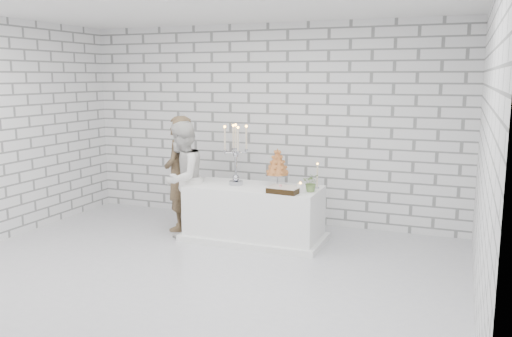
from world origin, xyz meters
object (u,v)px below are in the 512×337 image
groom (178,173)px  bride (182,179)px  candelabra (236,154)px  croquembouche (277,167)px  cake_table (254,213)px

groom → bride: bearing=24.2°
bride → groom: bearing=-143.8°
groom → candelabra: bearing=69.9°
groom → croquembouche: bearing=76.7°
cake_table → candelabra: (-0.27, 0.00, 0.79)m
groom → candelabra: 1.01m
cake_table → candelabra: bearing=179.8°
candelabra → cake_table: bearing=-0.2°
cake_table → bride: size_ratio=1.12×
cake_table → croquembouche: bearing=22.7°
bride → candelabra: bride is taller
candelabra → croquembouche: 0.59m
bride → candelabra: 0.85m
cake_table → bride: 1.12m
bride → candelabra: size_ratio=1.92×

